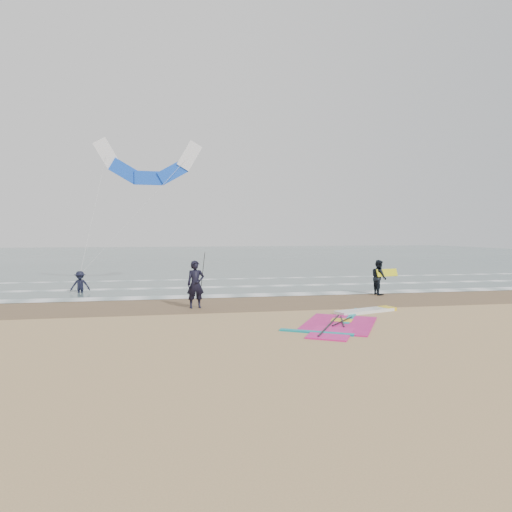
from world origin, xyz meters
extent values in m
plane|color=tan|center=(0.00, 0.00, 0.00)|extent=(120.00, 120.00, 0.00)
cube|color=#47605E|center=(0.00, 48.00, 0.01)|extent=(120.00, 80.00, 0.02)
cube|color=brown|center=(0.00, 6.00, 0.00)|extent=(120.00, 5.00, 0.01)
cube|color=white|center=(0.00, 8.20, 0.03)|extent=(120.00, 1.20, 0.02)
cube|color=white|center=(0.00, 12.00, 0.03)|extent=(120.00, 0.70, 0.02)
cube|color=white|center=(0.00, 16.50, 0.03)|extent=(120.00, 0.50, 0.01)
cube|color=white|center=(3.24, 2.60, 0.06)|extent=(2.70, 1.43, 0.13)
cube|color=yellow|center=(4.39, 2.96, 0.07)|extent=(0.64, 0.75, 0.14)
cube|color=#D61B7C|center=(1.35, 0.49, 0.02)|extent=(3.68, 4.07, 0.04)
cube|color=#D61B7C|center=(0.56, -0.87, 0.02)|extent=(2.04, 2.27, 0.05)
cube|color=#0C8C99|center=(2.40, 1.86, 0.03)|extent=(1.88, 3.03, 0.05)
cube|color=#0C8C99|center=(0.14, -0.66, 0.03)|extent=(2.21, 1.41, 0.05)
cube|color=yellow|center=(1.66, 1.02, 0.03)|extent=(0.95, 0.91, 0.05)
cylinder|color=black|center=(0.93, 0.28, 0.05)|extent=(1.95, 3.31, 0.06)
cylinder|color=black|center=(1.56, 0.70, 0.07)|extent=(1.30, 1.43, 0.04)
cylinder|color=black|center=(1.56, 0.70, 0.07)|extent=(0.62, 1.81, 0.04)
imported|color=black|center=(-3.42, 4.90, 1.02)|extent=(0.80, 0.58, 2.03)
imported|color=black|center=(6.12, 7.37, 0.91)|extent=(0.70, 0.89, 1.81)
imported|color=black|center=(-9.21, 10.79, 0.77)|extent=(1.03, 0.64, 1.53)
cylinder|color=black|center=(-3.12, 4.90, 1.49)|extent=(0.17, 0.86, 1.82)
cube|color=yellow|center=(6.52, 7.27, 1.15)|extent=(1.30, 0.51, 0.39)
cube|color=white|center=(-8.11, 13.51, 7.86)|extent=(1.55, 0.21, 1.87)
cube|color=blue|center=(-7.10, 13.51, 6.84)|extent=(1.88, 0.23, 1.55)
cube|color=blue|center=(-5.71, 13.51, 6.47)|extent=(1.70, 0.22, 0.81)
cube|color=blue|center=(-4.32, 13.51, 6.84)|extent=(1.88, 0.23, 1.55)
cube|color=white|center=(-3.30, 13.51, 7.86)|extent=(1.55, 0.21, 1.87)
cylinder|color=beige|center=(-8.66, 12.15, 4.42)|extent=(1.12, 2.74, 6.89)
cylinder|color=beige|center=(-6.26, 12.15, 4.42)|extent=(5.93, 2.74, 6.89)
camera|label=1|loc=(-4.39, -14.56, 3.24)|focal=32.00mm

